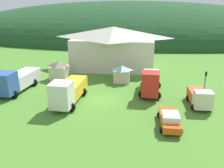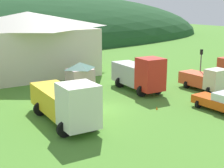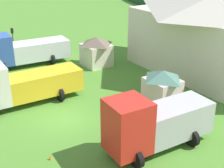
# 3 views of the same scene
# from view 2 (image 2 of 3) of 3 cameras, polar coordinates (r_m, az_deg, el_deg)

# --- Properties ---
(ground_plane) EXTENTS (200.00, 200.00, 0.00)m
(ground_plane) POSITION_cam_2_polar(r_m,az_deg,el_deg) (27.86, -1.59, -4.38)
(ground_plane) COLOR #4C842D
(depot_building) EXTENTS (16.27, 10.97, 7.88)m
(depot_building) POSITION_cam_2_polar(r_m,az_deg,el_deg) (41.78, -14.43, 7.00)
(depot_building) COLOR beige
(depot_building) RESTS_ON ground
(play_shed_pink) EXTENTS (2.71, 2.42, 2.75)m
(play_shed_pink) POSITION_cam_2_polar(r_m,az_deg,el_deg) (34.83, -5.64, 1.68)
(play_shed_pink) COLOR beige
(play_shed_pink) RESTS_ON ground
(heavy_rig_striped) EXTENTS (3.40, 8.47, 3.55)m
(heavy_rig_striped) POSITION_cam_2_polar(r_m,az_deg,el_deg) (24.16, -8.22, -3.13)
(heavy_rig_striped) COLOR silver
(heavy_rig_striped) RESTS_ON ground
(crane_truck_red) EXTENTS (3.27, 7.03, 3.72)m
(crane_truck_red) POSITION_cam_2_polar(r_m,az_deg,el_deg) (33.15, 4.87, 1.80)
(crane_truck_red) COLOR red
(crane_truck_red) RESTS_ON ground
(light_truck_cream) EXTENTS (2.62, 5.00, 2.46)m
(light_truck_cream) POSITION_cam_2_polar(r_m,az_deg,el_deg) (34.81, 16.12, 0.84)
(light_truck_cream) COLOR beige
(light_truck_cream) RESTS_ON ground
(service_pickup_orange) EXTENTS (2.34, 4.93, 1.66)m
(service_pickup_orange) POSITION_cam_2_polar(r_m,az_deg,el_deg) (28.35, 18.83, -3.06)
(service_pickup_orange) COLOR #E15114
(service_pickup_orange) RESTS_ON ground
(traffic_light_east) EXTENTS (0.20, 0.32, 4.09)m
(traffic_light_east) POSITION_cam_2_polar(r_m,az_deg,el_deg) (36.02, 15.37, 3.43)
(traffic_light_east) COLOR #4C4C51
(traffic_light_east) RESTS_ON ground
(traffic_cone_near_pickup) EXTENTS (0.36, 0.36, 0.56)m
(traffic_cone_near_pickup) POSITION_cam_2_polar(r_m,az_deg,el_deg) (27.60, -12.23, -4.88)
(traffic_cone_near_pickup) COLOR orange
(traffic_cone_near_pickup) RESTS_ON ground
(traffic_cone_mid_row) EXTENTS (0.36, 0.36, 0.59)m
(traffic_cone_mid_row) POSITION_cam_2_polar(r_m,az_deg,el_deg) (27.87, 7.90, -4.50)
(traffic_cone_mid_row) COLOR orange
(traffic_cone_mid_row) RESTS_ON ground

